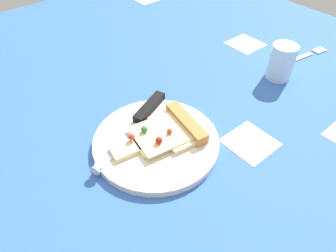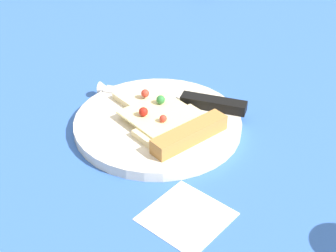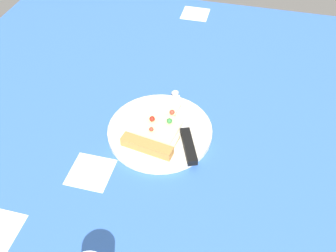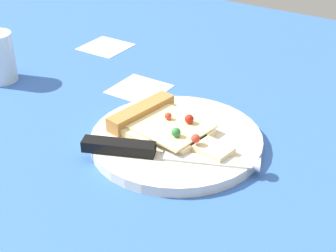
% 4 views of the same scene
% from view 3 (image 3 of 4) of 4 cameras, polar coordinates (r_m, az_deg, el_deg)
% --- Properties ---
extents(ground_plane, '(1.52, 1.52, 0.03)m').
position_cam_3_polar(ground_plane, '(0.83, 3.33, -6.72)').
color(ground_plane, '#3360B7').
rests_on(ground_plane, ground).
extents(plate, '(0.25, 0.25, 0.02)m').
position_cam_3_polar(plate, '(0.87, -1.25, -0.78)').
color(plate, silver).
rests_on(plate, ground_plane).
extents(pizza_slice, '(0.13, 0.18, 0.03)m').
position_cam_3_polar(pizza_slice, '(0.85, -1.97, -1.18)').
color(pizza_slice, beige).
rests_on(pizza_slice, plate).
extents(knife, '(0.11, 0.23, 0.02)m').
position_cam_3_polar(knife, '(0.85, 2.64, -0.92)').
color(knife, silver).
rests_on(knife, plate).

